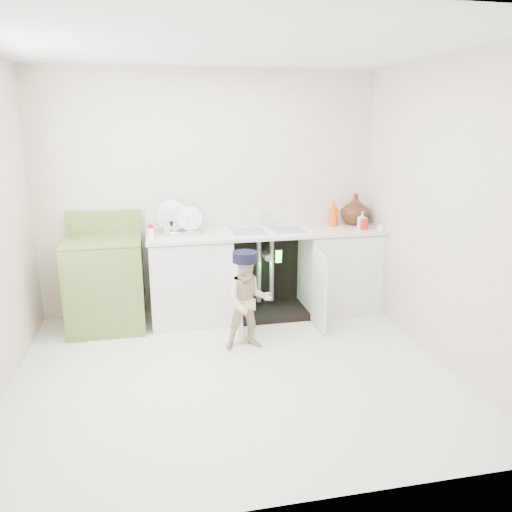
% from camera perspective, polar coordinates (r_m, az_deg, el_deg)
% --- Properties ---
extents(ground, '(3.50, 3.50, 0.00)m').
position_cam_1_polar(ground, '(4.20, -2.47, -13.10)').
color(ground, silver).
rests_on(ground, ground).
extents(room_shell, '(6.00, 5.50, 1.26)m').
position_cam_1_polar(room_shell, '(3.77, -2.68, 3.85)').
color(room_shell, beige).
rests_on(room_shell, ground).
extents(counter_run, '(2.44, 1.02, 1.23)m').
position_cam_1_polar(counter_run, '(5.22, 1.60, -1.63)').
color(counter_run, silver).
rests_on(counter_run, ground).
extents(avocado_stove, '(0.72, 0.65, 1.12)m').
position_cam_1_polar(avocado_stove, '(5.09, -16.79, -2.89)').
color(avocado_stove, olive).
rests_on(avocado_stove, ground).
extents(repair_worker, '(0.64, 0.61, 0.90)m').
position_cam_1_polar(repair_worker, '(4.43, -0.89, -5.09)').
color(repair_worker, beige).
rests_on(repair_worker, ground).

